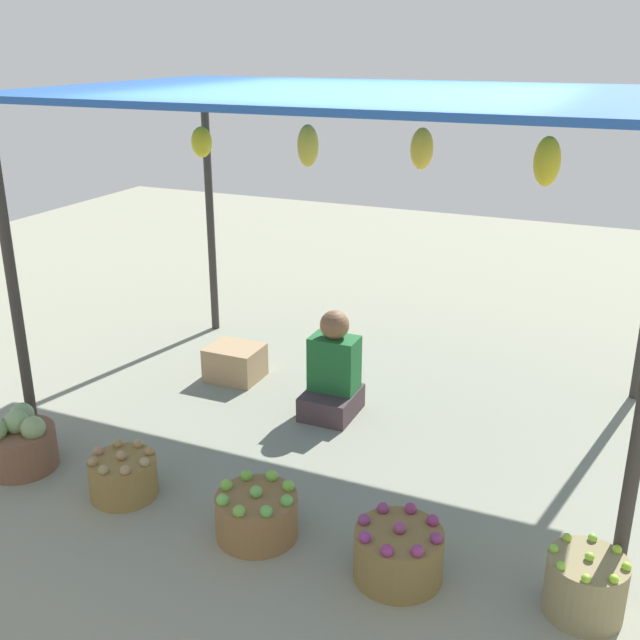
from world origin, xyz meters
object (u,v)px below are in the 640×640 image
(basket_purple_onions, at_px, (398,553))
(basket_green_apples, at_px, (257,514))
(basket_cabbages, at_px, (20,444))
(wooden_crate_near_vendor, at_px, (235,362))
(basket_potatoes, at_px, (123,476))
(basket_limes, at_px, (585,585))
(vendor_person, at_px, (333,375))

(basket_purple_onions, bearing_deg, basket_green_apples, 178.74)
(basket_cabbages, relative_size, wooden_crate_near_vendor, 1.07)
(basket_potatoes, xyz_separation_m, basket_green_apples, (0.91, -0.03, 0.00))
(basket_limes, bearing_deg, basket_purple_onions, -172.86)
(basket_purple_onions, bearing_deg, wooden_crate_near_vendor, 137.72)
(vendor_person, bearing_deg, basket_green_apples, -83.10)
(basket_potatoes, distance_m, basket_green_apples, 0.91)
(basket_cabbages, relative_size, basket_purple_onions, 0.99)
(vendor_person, height_order, wooden_crate_near_vendor, vendor_person)
(basket_purple_onions, height_order, basket_limes, basket_limes)
(basket_green_apples, height_order, basket_limes, basket_limes)
(basket_cabbages, bearing_deg, basket_green_apples, -0.78)
(vendor_person, relative_size, basket_purple_onions, 1.73)
(vendor_person, height_order, basket_green_apples, vendor_person)
(basket_potatoes, xyz_separation_m, basket_limes, (2.61, 0.06, 0.02))
(wooden_crate_near_vendor, bearing_deg, basket_potatoes, -82.70)
(basket_limes, bearing_deg, basket_green_apples, -176.88)
(vendor_person, relative_size, wooden_crate_near_vendor, 1.87)
(wooden_crate_near_vendor, bearing_deg, basket_cabbages, -108.18)
(basket_green_apples, distance_m, basket_limes, 1.70)
(basket_potatoes, distance_m, basket_purple_onions, 1.73)
(vendor_person, relative_size, basket_cabbages, 1.76)
(basket_cabbages, distance_m, basket_purple_onions, 2.51)
(basket_cabbages, xyz_separation_m, basket_green_apples, (1.70, -0.02, -0.04))
(basket_cabbages, relative_size, basket_limes, 1.19)
(basket_limes, bearing_deg, basket_potatoes, -178.60)
(basket_cabbages, distance_m, basket_green_apples, 1.70)
(basket_potatoes, bearing_deg, wooden_crate_near_vendor, 97.30)
(basket_purple_onions, relative_size, wooden_crate_near_vendor, 1.08)
(basket_green_apples, bearing_deg, basket_potatoes, 178.18)
(basket_cabbages, height_order, basket_limes, basket_cabbages)
(basket_cabbages, xyz_separation_m, basket_potatoes, (0.79, 0.01, -0.04))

